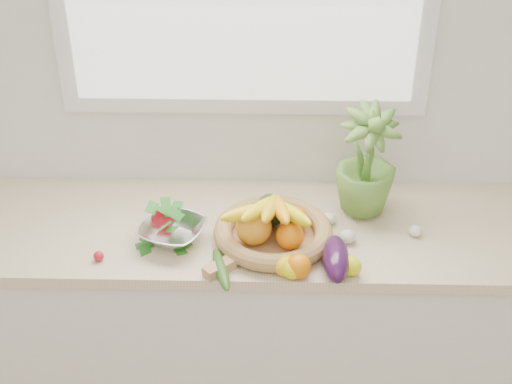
{
  "coord_description": "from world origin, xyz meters",
  "views": [
    {
      "loc": [
        0.1,
        -0.1,
        2.34
      ],
      "look_at": [
        0.05,
        1.93,
        1.05
      ],
      "focal_mm": 50.0,
      "sensor_mm": 36.0,
      "label": 1
    }
  ],
  "objects_px": {
    "cucumber": "(221,269)",
    "fruit_basket": "(272,227)",
    "eggplant": "(336,259)",
    "potted_herb": "(367,160)",
    "colander_with_spinach": "(172,227)",
    "apple": "(163,218)"
  },
  "relations": [
    {
      "from": "colander_with_spinach",
      "to": "potted_herb",
      "type": "bearing_deg",
      "value": 16.38
    },
    {
      "from": "eggplant",
      "to": "potted_herb",
      "type": "height_order",
      "value": "potted_herb"
    },
    {
      "from": "cucumber",
      "to": "colander_with_spinach",
      "type": "relative_size",
      "value": 0.8
    },
    {
      "from": "apple",
      "to": "fruit_basket",
      "type": "bearing_deg",
      "value": -9.37
    },
    {
      "from": "apple",
      "to": "eggplant",
      "type": "height_order",
      "value": "eggplant"
    },
    {
      "from": "fruit_basket",
      "to": "colander_with_spinach",
      "type": "distance_m",
      "value": 0.34
    },
    {
      "from": "fruit_basket",
      "to": "colander_with_spinach",
      "type": "bearing_deg",
      "value": -177.31
    },
    {
      "from": "apple",
      "to": "colander_with_spinach",
      "type": "distance_m",
      "value": 0.09
    },
    {
      "from": "cucumber",
      "to": "fruit_basket",
      "type": "bearing_deg",
      "value": 49.1
    },
    {
      "from": "fruit_basket",
      "to": "potted_herb",
      "type": "bearing_deg",
      "value": 28.88
    },
    {
      "from": "apple",
      "to": "cucumber",
      "type": "distance_m",
      "value": 0.33
    },
    {
      "from": "cucumber",
      "to": "potted_herb",
      "type": "height_order",
      "value": "potted_herb"
    },
    {
      "from": "eggplant",
      "to": "apple",
      "type": "bearing_deg",
      "value": 159.49
    },
    {
      "from": "eggplant",
      "to": "colander_with_spinach",
      "type": "xyz_separation_m",
      "value": [
        -0.54,
        0.14,
        0.01
      ]
    },
    {
      "from": "apple",
      "to": "eggplant",
      "type": "relative_size",
      "value": 0.36
    },
    {
      "from": "eggplant",
      "to": "potted_herb",
      "type": "xyz_separation_m",
      "value": [
        0.12,
        0.33,
        0.17
      ]
    },
    {
      "from": "fruit_basket",
      "to": "eggplant",
      "type": "bearing_deg",
      "value": -37.39
    },
    {
      "from": "cucumber",
      "to": "potted_herb",
      "type": "bearing_deg",
      "value": 36.96
    },
    {
      "from": "cucumber",
      "to": "colander_with_spinach",
      "type": "distance_m",
      "value": 0.25
    },
    {
      "from": "apple",
      "to": "eggplant",
      "type": "bearing_deg",
      "value": -20.51
    },
    {
      "from": "colander_with_spinach",
      "to": "eggplant",
      "type": "bearing_deg",
      "value": -14.51
    },
    {
      "from": "eggplant",
      "to": "cucumber",
      "type": "distance_m",
      "value": 0.37
    }
  ]
}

